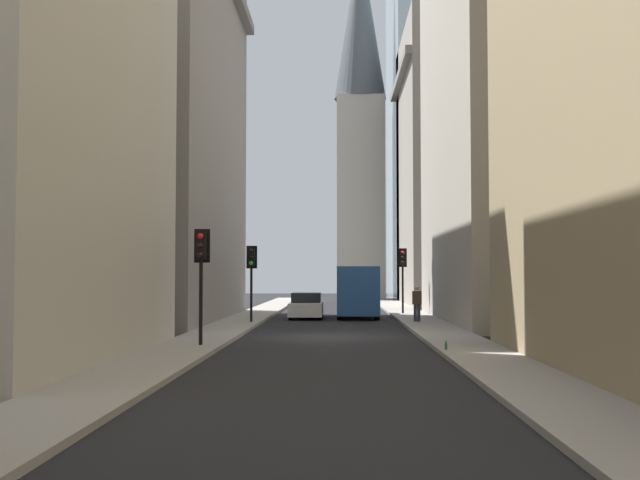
% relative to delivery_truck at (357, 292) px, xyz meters
% --- Properties ---
extents(ground_plane, '(135.00, 135.00, 0.00)m').
position_rel_delivery_truck_xyz_m(ground_plane, '(-13.03, 1.40, -1.46)').
color(ground_plane, black).
extents(sidewalk_right, '(90.00, 2.20, 0.14)m').
position_rel_delivery_truck_xyz_m(sidewalk_right, '(-13.03, 5.90, -1.39)').
color(sidewalk_right, gray).
rests_on(sidewalk_right, ground_plane).
extents(sidewalk_left, '(90.00, 2.20, 0.14)m').
position_rel_delivery_truck_xyz_m(sidewalk_left, '(-13.03, -3.10, -1.39)').
color(sidewalk_left, gray).
rests_on(sidewalk_left, ground_plane).
extents(building_left_far, '(15.13, 10.50, 21.98)m').
position_rel_delivery_truck_xyz_m(building_left_far, '(18.05, -9.19, 9.54)').
color(building_left_far, gray).
rests_on(building_left_far, ground_plane).
extents(building_left_midfar, '(17.99, 10.50, 26.45)m').
position_rel_delivery_truck_xyz_m(building_left_midfar, '(-3.63, -9.19, 11.78)').
color(building_left_midfar, '#A8A091').
rests_on(building_left_midfar, ground_plane).
extents(building_right_midfar, '(18.51, 10.50, 20.62)m').
position_rel_delivery_truck_xyz_m(building_right_midfar, '(-3.33, 11.99, 8.86)').
color(building_right_midfar, gray).
rests_on(building_right_midfar, ground_plane).
extents(church_spire, '(4.90, 4.90, 34.79)m').
position_rel_delivery_truck_xyz_m(church_spire, '(28.76, -1.04, 16.76)').
color(church_spire, '#B7B2A5').
rests_on(church_spire, ground_plane).
extents(delivery_truck, '(6.46, 2.25, 2.84)m').
position_rel_delivery_truck_xyz_m(delivery_truck, '(0.00, 0.00, 0.00)').
color(delivery_truck, '#285699').
rests_on(delivery_truck, ground_plane).
extents(sedan_white, '(4.30, 1.78, 1.42)m').
position_rel_delivery_truck_xyz_m(sedan_white, '(-0.91, 2.80, -0.80)').
color(sedan_white, silver).
rests_on(sedan_white, ground_plane).
extents(traffic_light_foreground, '(0.43, 0.52, 3.76)m').
position_rel_delivery_truck_xyz_m(traffic_light_foreground, '(-18.04, 5.49, 1.44)').
color(traffic_light_foreground, black).
rests_on(traffic_light_foreground, sidewalk_right).
extents(traffic_light_midblock, '(0.43, 0.52, 3.66)m').
position_rel_delivery_truck_xyz_m(traffic_light_midblock, '(-6.08, 5.24, 1.37)').
color(traffic_light_midblock, black).
rests_on(traffic_light_midblock, sidewalk_right).
extents(traffic_light_far_junction, '(0.43, 0.52, 3.82)m').
position_rel_delivery_truck_xyz_m(traffic_light_far_junction, '(2.11, -2.74, 1.48)').
color(traffic_light_far_junction, black).
rests_on(traffic_light_far_junction, sidewalk_left).
extents(pedestrian, '(0.26, 0.44, 1.73)m').
position_rel_delivery_truck_xyz_m(pedestrian, '(-5.62, -2.77, -0.38)').
color(pedestrian, '#33333D').
rests_on(pedestrian, sidewalk_left).
extents(discarded_bottle, '(0.07, 0.07, 0.27)m').
position_rel_delivery_truck_xyz_m(discarded_bottle, '(-19.42, -2.21, -1.21)').
color(discarded_bottle, '#236033').
rests_on(discarded_bottle, sidewalk_left).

